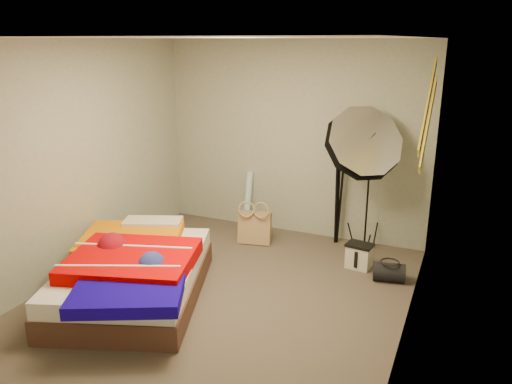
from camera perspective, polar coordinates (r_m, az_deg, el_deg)
The scene contains 15 objects.
floor at distance 5.15m, azimuth -3.78°, elevation -11.84°, with size 4.00×4.00×0.00m, color brown.
ceiling at distance 4.52m, azimuth -4.42°, elevation 17.17°, with size 4.00×4.00×0.00m, color silver.
wall_back at distance 6.47m, azimuth 4.20°, elevation 5.98°, with size 3.50×3.50×0.00m, color #9DA291.
wall_front at distance 3.16m, azimuth -21.30°, elevation -7.24°, with size 3.50×3.50×0.00m, color #9DA291.
wall_left at distance 5.69m, azimuth -19.92°, elevation 3.46°, with size 4.00×4.00×0.00m, color #9DA291.
wall_right at distance 4.19m, azimuth 17.63°, elevation -0.93°, with size 4.00×4.00×0.00m, color #9DA291.
tote_bag at distance 6.32m, azimuth -0.15°, elevation -4.09°, with size 0.41×0.12×0.41m, color tan.
wrapping_roll at distance 6.81m, azimuth -0.93°, elevation -0.91°, with size 0.09×0.09×0.77m, color #70B6E0.
camera_case at distance 5.80m, azimuth 11.70°, elevation -7.25°, with size 0.27×0.19×0.27m, color beige.
duffel_bag at distance 5.59m, azimuth 14.96°, elevation -8.85°, with size 0.20×0.20×0.33m, color black.
wall_stripe_upper at distance 4.64m, azimuth 19.05°, elevation 9.49°, with size 0.02×1.10×0.10m, color gold.
wall_stripe_lower at distance 4.91m, azimuth 19.10°, elevation 7.49°, with size 0.02×1.10×0.10m, color gold.
bed at distance 5.16m, azimuth -13.81°, elevation -8.92°, with size 1.89×2.19×0.54m.
photo_umbrella at distance 5.77m, azimuth 12.03°, elevation 5.28°, with size 0.92×1.05×1.88m.
camera_tripod at distance 6.28m, azimuth 9.37°, elevation -0.12°, with size 0.08×0.08×1.15m.
Camera 1 is at (2.12, -3.99, 2.48)m, focal length 35.00 mm.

